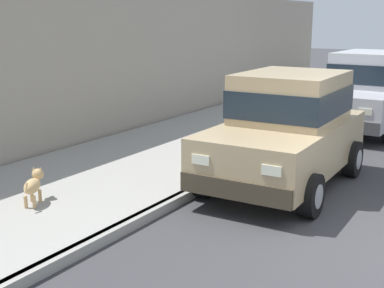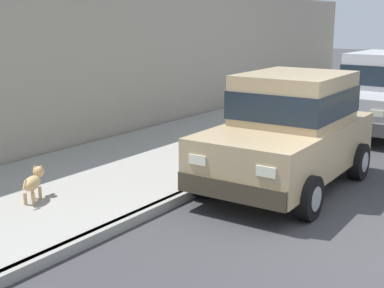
{
  "view_description": "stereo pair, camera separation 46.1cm",
  "coord_description": "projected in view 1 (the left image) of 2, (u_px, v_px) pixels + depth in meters",
  "views": [
    {
      "loc": [
        1.05,
        -6.44,
        2.78
      ],
      "look_at": [
        -3.21,
        0.38,
        0.85
      ],
      "focal_mm": 49.95,
      "sensor_mm": 36.0,
      "label": 1
    },
    {
      "loc": [
        1.44,
        -6.19,
        2.78
      ],
      "look_at": [
        -3.21,
        0.38,
        0.85
      ],
      "focal_mm": 49.95,
      "sensor_mm": 36.0,
      "label": 2
    }
  ],
  "objects": [
    {
      "name": "dog_tan",
      "position": [
        33.0,
        184.0,
        7.68
      ],
      "size": [
        0.45,
        0.67,
        0.49
      ],
      "color": "tan",
      "rests_on": "sidewalk"
    },
    {
      "name": "sidewalk",
      "position": [
        91.0,
        180.0,
        9.07
      ],
      "size": [
        3.6,
        64.0,
        0.14
      ],
      "primitive_type": "cube",
      "color": "#99968E",
      "rests_on": "ground"
    },
    {
      "name": "building_facade",
      "position": [
        176.0,
        58.0,
        14.54
      ],
      "size": [
        0.5,
        20.0,
        3.36
      ],
      "primitive_type": "cube",
      "color": "#9E9384",
      "rests_on": "ground"
    },
    {
      "name": "curb",
      "position": [
        179.0,
        199.0,
        8.14
      ],
      "size": [
        0.16,
        64.0,
        0.14
      ],
      "primitive_type": "cube",
      "color": "gray",
      "rests_on": "ground"
    },
    {
      "name": "car_tan_hatchback",
      "position": [
        287.0,
        128.0,
        8.84
      ],
      "size": [
        2.03,
        3.84,
        1.88
      ],
      "color": "tan",
      "rests_on": "ground"
    },
    {
      "name": "car_silver_sedan",
      "position": [
        370.0,
        90.0,
        13.39
      ],
      "size": [
        2.14,
        4.65,
        1.92
      ],
      "color": "#BCBCC1",
      "rests_on": "ground"
    }
  ]
}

